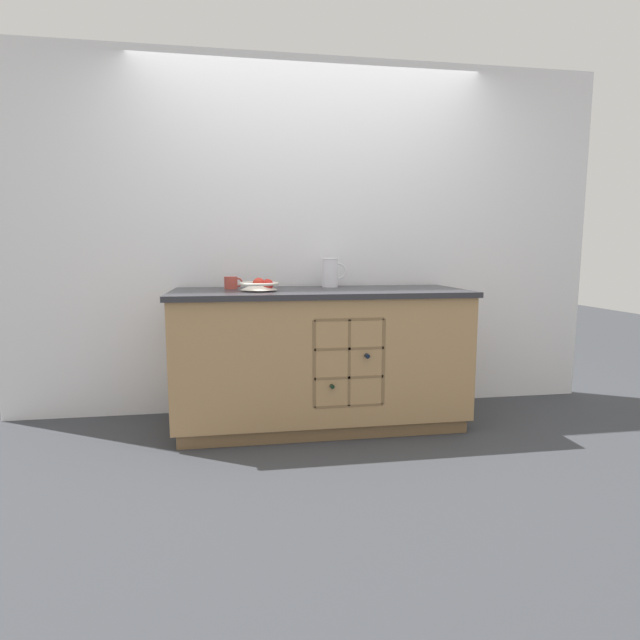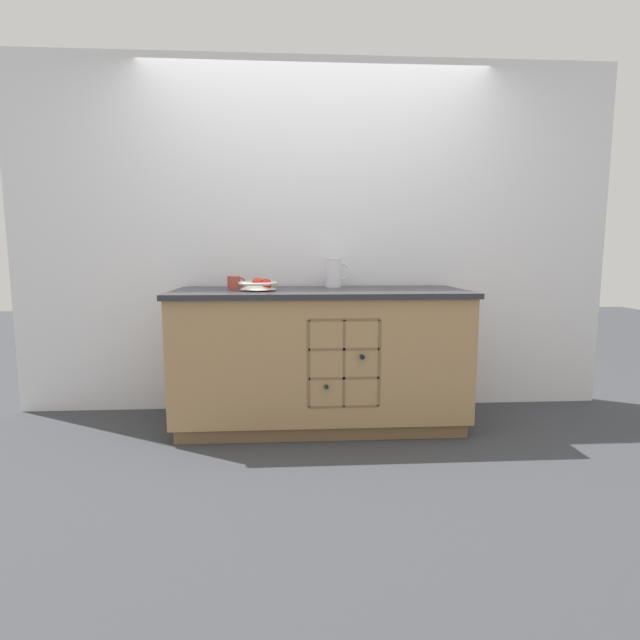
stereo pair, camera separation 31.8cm
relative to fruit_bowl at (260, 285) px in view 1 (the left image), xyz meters
name	(u,v)px [view 1 (the left image)]	position (x,y,z in m)	size (l,w,h in m)	color
ground_plane	(320,423)	(0.40, 0.06, -0.96)	(14.00, 14.00, 0.00)	#383A3F
back_wall	(311,238)	(0.40, 0.49, 0.31)	(4.40, 0.06, 2.55)	white
kitchen_island	(320,357)	(0.40, 0.06, -0.50)	(1.94, 0.77, 0.93)	brown
fruit_bowl	(260,285)	(0.00, 0.00, 0.00)	(0.26, 0.26, 0.09)	silver
white_pitcher	(330,272)	(0.52, 0.30, 0.07)	(0.18, 0.12, 0.21)	white
ceramic_mug	(231,283)	(-0.18, 0.24, 0.00)	(0.12, 0.09, 0.08)	#B7473D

